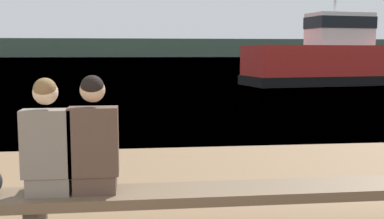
% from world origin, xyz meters
% --- Properties ---
extents(water_surface, '(240.00, 240.00, 0.00)m').
position_xyz_m(water_surface, '(0.00, 126.55, 0.00)').
color(water_surface, teal).
rests_on(water_surface, ground).
extents(far_shoreline, '(600.00, 12.00, 6.43)m').
position_xyz_m(far_shoreline, '(0.00, 177.72, 3.21)').
color(far_shoreline, '#384233').
rests_on(far_shoreline, ground).
extents(bench_main, '(8.59, 0.51, 0.44)m').
position_xyz_m(bench_main, '(0.39, 2.47, 0.37)').
color(bench_main, brown).
rests_on(bench_main, ground).
extents(person_left, '(0.42, 0.41, 1.00)m').
position_xyz_m(person_left, '(0.51, 2.48, 0.88)').
color(person_left, '#70665B').
rests_on(person_left, bench_main).
extents(person_right, '(0.42, 0.41, 1.02)m').
position_xyz_m(person_right, '(0.90, 2.48, 0.89)').
color(person_right, '#4C382D').
rests_on(person_right, bench_main).
extents(tugboat_red, '(9.27, 4.40, 7.09)m').
position_xyz_m(tugboat_red, '(11.31, 21.91, 1.17)').
color(tugboat_red, red).
rests_on(tugboat_red, water_surface).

